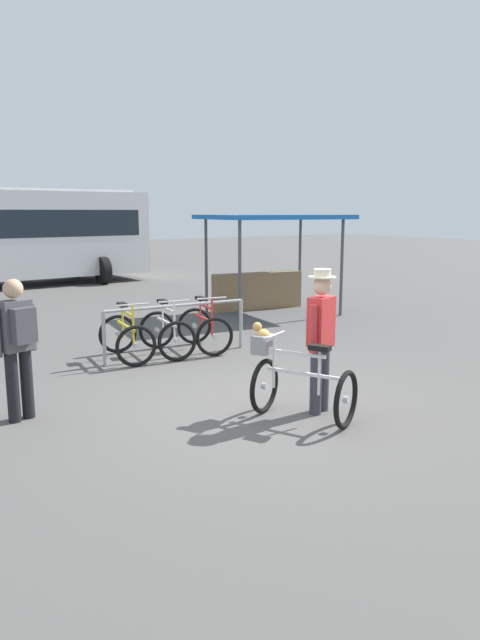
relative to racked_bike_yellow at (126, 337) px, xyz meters
The scene contains 9 objects.
ground_plane 3.14m from the racked_bike_yellow, 82.33° to the right, with size 80.00×80.00×0.00m, color #514F4C.
bike_rack_rail 0.87m from the racked_bike_yellow, 16.98° to the right, with size 2.50×0.25×0.88m.
racked_bike_yellow is the anchor object (origin of this frame).
racked_bike_white 0.70m from the racked_bike_yellow, ahead, with size 0.80×1.19×0.97m.
racked_bike_red 1.40m from the racked_bike_yellow, ahead, with size 0.85×1.19×0.97m.
featured_bicycle 3.69m from the racked_bike_yellow, 82.12° to the right, with size 1.06×1.26×1.09m.
person_with_featured_bike 3.81m from the racked_bike_yellow, 76.22° to the right, with size 0.51×0.32×1.72m.
pedestrian_with_backpack 2.94m from the racked_bike_yellow, 137.61° to the right, with size 0.51×0.41×1.64m.
market_stall 5.36m from the racked_bike_yellow, 28.13° to the left, with size 3.39×2.70×2.30m.
Camera 1 is at (-4.07, -5.61, 2.38)m, focal length 32.86 mm.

